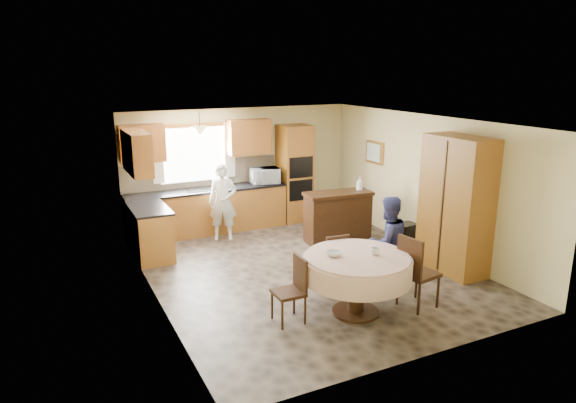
# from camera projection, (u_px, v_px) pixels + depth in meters

# --- Properties ---
(floor) EXTENTS (5.00, 6.00, 0.01)m
(floor) POSITION_uv_depth(u_px,v_px,m) (306.00, 270.00, 8.69)
(floor) COLOR brown
(floor) RESTS_ON ground
(ceiling) EXTENTS (5.00, 6.00, 0.01)m
(ceiling) POSITION_uv_depth(u_px,v_px,m) (307.00, 121.00, 8.05)
(ceiling) COLOR white
(ceiling) RESTS_ON wall_back
(wall_back) EXTENTS (5.00, 0.02, 2.50)m
(wall_back) POSITION_uv_depth(u_px,v_px,m) (240.00, 167.00, 10.97)
(wall_back) COLOR #D5C888
(wall_back) RESTS_ON floor
(wall_front) EXTENTS (5.00, 0.02, 2.50)m
(wall_front) POSITION_uv_depth(u_px,v_px,m) (432.00, 258.00, 5.76)
(wall_front) COLOR #D5C888
(wall_front) RESTS_ON floor
(wall_left) EXTENTS (0.02, 6.00, 2.50)m
(wall_left) POSITION_uv_depth(u_px,v_px,m) (152.00, 217.00, 7.30)
(wall_left) COLOR #D5C888
(wall_left) RESTS_ON floor
(wall_right) EXTENTS (0.02, 6.00, 2.50)m
(wall_right) POSITION_uv_depth(u_px,v_px,m) (426.00, 183.00, 9.43)
(wall_right) COLOR #D5C888
(wall_right) RESTS_ON floor
(window) EXTENTS (1.40, 0.03, 1.10)m
(window) POSITION_uv_depth(u_px,v_px,m) (194.00, 154.00, 10.44)
(window) COLOR white
(window) RESTS_ON wall_back
(curtain_left) EXTENTS (0.22, 0.02, 1.15)m
(curtain_left) POSITION_uv_depth(u_px,v_px,m) (157.00, 155.00, 10.06)
(curtain_left) COLOR white
(curtain_left) RESTS_ON wall_back
(curtain_right) EXTENTS (0.22, 0.02, 1.15)m
(curtain_right) POSITION_uv_depth(u_px,v_px,m) (230.00, 150.00, 10.70)
(curtain_right) COLOR white
(curtain_right) RESTS_ON wall_back
(base_cab_back) EXTENTS (3.30, 0.60, 0.88)m
(base_cab_back) POSITION_uv_depth(u_px,v_px,m) (208.00, 212.00, 10.55)
(base_cab_back) COLOR #BA7031
(base_cab_back) RESTS_ON floor
(counter_back) EXTENTS (3.30, 0.64, 0.04)m
(counter_back) POSITION_uv_depth(u_px,v_px,m) (207.00, 190.00, 10.44)
(counter_back) COLOR black
(counter_back) RESTS_ON base_cab_back
(base_cab_left) EXTENTS (0.60, 1.20, 0.88)m
(base_cab_left) POSITION_uv_depth(u_px,v_px,m) (150.00, 233.00, 9.20)
(base_cab_left) COLOR #BA7031
(base_cab_left) RESTS_ON floor
(counter_left) EXTENTS (0.64, 1.20, 0.04)m
(counter_left) POSITION_uv_depth(u_px,v_px,m) (149.00, 208.00, 9.08)
(counter_left) COLOR black
(counter_left) RESTS_ON base_cab_left
(backsplash) EXTENTS (3.30, 0.02, 0.55)m
(backsplash) POSITION_uv_depth(u_px,v_px,m) (202.00, 174.00, 10.62)
(backsplash) COLOR tan
(backsplash) RESTS_ON wall_back
(wall_cab_left) EXTENTS (0.85, 0.33, 0.72)m
(wall_cab_left) POSITION_uv_depth(u_px,v_px,m) (142.00, 143.00, 9.78)
(wall_cab_left) COLOR #B4692D
(wall_cab_left) RESTS_ON wall_back
(wall_cab_right) EXTENTS (0.90, 0.33, 0.72)m
(wall_cab_right) POSITION_uv_depth(u_px,v_px,m) (249.00, 137.00, 10.72)
(wall_cab_right) COLOR #B4692D
(wall_cab_right) RESTS_ON wall_back
(wall_cab_side) EXTENTS (0.33, 1.20, 0.72)m
(wall_cab_side) POSITION_uv_depth(u_px,v_px,m) (137.00, 152.00, 8.76)
(wall_cab_side) COLOR #B4692D
(wall_cab_side) RESTS_ON wall_left
(oven_tower) EXTENTS (0.66, 0.62, 2.12)m
(oven_tower) POSITION_uv_depth(u_px,v_px,m) (295.00, 173.00, 11.24)
(oven_tower) COLOR #BA7031
(oven_tower) RESTS_ON floor
(oven_upper) EXTENTS (0.56, 0.01, 0.45)m
(oven_upper) POSITION_uv_depth(u_px,v_px,m) (301.00, 167.00, 10.92)
(oven_upper) COLOR black
(oven_upper) RESTS_ON oven_tower
(oven_lower) EXTENTS (0.56, 0.01, 0.45)m
(oven_lower) POSITION_uv_depth(u_px,v_px,m) (301.00, 190.00, 11.05)
(oven_lower) COLOR black
(oven_lower) RESTS_ON oven_tower
(pendant) EXTENTS (0.36, 0.36, 0.18)m
(pendant) POSITION_uv_depth(u_px,v_px,m) (200.00, 131.00, 9.89)
(pendant) COLOR beige
(pendant) RESTS_ON ceiling
(sideboard) EXTENTS (1.35, 0.66, 0.93)m
(sideboard) POSITION_uv_depth(u_px,v_px,m) (338.00, 218.00, 9.99)
(sideboard) COLOR #3E2411
(sideboard) RESTS_ON floor
(space_heater) EXTENTS (0.42, 0.32, 0.53)m
(space_heater) POSITION_uv_depth(u_px,v_px,m) (406.00, 237.00, 9.49)
(space_heater) COLOR black
(space_heater) RESTS_ON floor
(cupboard) EXTENTS (0.59, 1.19, 2.26)m
(cupboard) POSITION_uv_depth(u_px,v_px,m) (456.00, 205.00, 8.42)
(cupboard) COLOR #BA7031
(cupboard) RESTS_ON floor
(dining_table) EXTENTS (1.49, 1.49, 0.85)m
(dining_table) POSITION_uv_depth(u_px,v_px,m) (357.00, 268.00, 6.99)
(dining_table) COLOR #3E2411
(dining_table) RESTS_ON floor
(chair_left) EXTENTS (0.39, 0.39, 0.90)m
(chair_left) POSITION_uv_depth(u_px,v_px,m) (293.00, 286.00, 6.83)
(chair_left) COLOR #3E2411
(chair_left) RESTS_ON floor
(chair_back) EXTENTS (0.43, 0.43, 0.90)m
(chair_back) POSITION_uv_depth(u_px,v_px,m) (335.00, 259.00, 7.80)
(chair_back) COLOR #3E2411
(chair_back) RESTS_ON floor
(chair_right) EXTENTS (0.53, 0.53, 1.07)m
(chair_right) POSITION_uv_depth(u_px,v_px,m) (415.00, 269.00, 7.17)
(chair_right) COLOR #3E2411
(chair_right) RESTS_ON floor
(framed_picture) EXTENTS (0.06, 0.56, 0.47)m
(framed_picture) POSITION_uv_depth(u_px,v_px,m) (375.00, 152.00, 10.71)
(framed_picture) COLOR #C88C3B
(framed_picture) RESTS_ON wall_right
(microwave) EXTENTS (0.65, 0.49, 0.33)m
(microwave) POSITION_uv_depth(u_px,v_px,m) (265.00, 176.00, 10.89)
(microwave) COLOR silver
(microwave) RESTS_ON counter_back
(person_sink) EXTENTS (0.65, 0.54, 1.51)m
(person_sink) POSITION_uv_depth(u_px,v_px,m) (223.00, 202.00, 10.05)
(person_sink) COLOR silver
(person_sink) RESTS_ON floor
(person_dining) EXTENTS (0.72, 0.57, 1.45)m
(person_dining) POSITION_uv_depth(u_px,v_px,m) (388.00, 242.00, 7.84)
(person_dining) COLOR navy
(person_dining) RESTS_ON floor
(bowl_sideboard) EXTENTS (0.23, 0.23, 0.05)m
(bowl_sideboard) POSITION_uv_depth(u_px,v_px,m) (325.00, 196.00, 9.74)
(bowl_sideboard) COLOR #B2B2B2
(bowl_sideboard) RESTS_ON sideboard
(bottle_sideboard) EXTENTS (0.15, 0.15, 0.32)m
(bottle_sideboard) POSITION_uv_depth(u_px,v_px,m) (360.00, 185.00, 10.04)
(bottle_sideboard) COLOR silver
(bottle_sideboard) RESTS_ON sideboard
(cup_table) EXTENTS (0.15, 0.15, 0.10)m
(cup_table) POSITION_uv_depth(u_px,v_px,m) (375.00, 251.00, 6.97)
(cup_table) COLOR #B2B2B2
(cup_table) RESTS_ON dining_table
(bowl_table) EXTENTS (0.25, 0.25, 0.07)m
(bowl_table) POSITION_uv_depth(u_px,v_px,m) (334.00, 254.00, 6.93)
(bowl_table) COLOR #B2B2B2
(bowl_table) RESTS_ON dining_table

